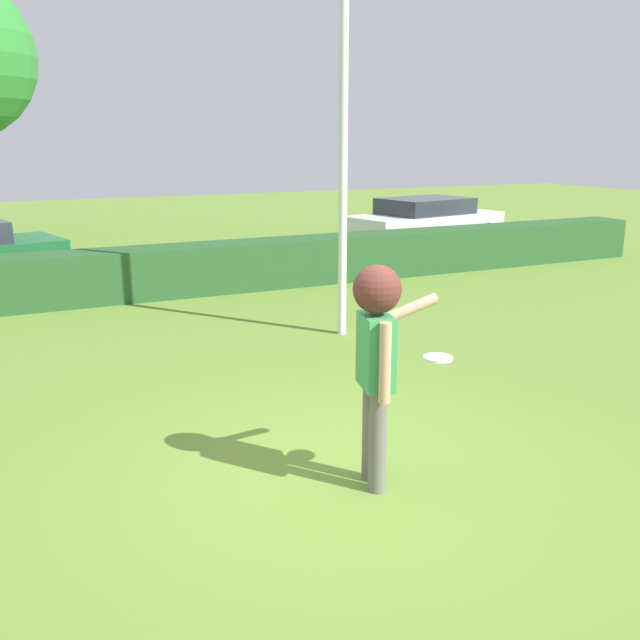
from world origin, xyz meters
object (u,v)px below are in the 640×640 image
Objects in this scene: person at (377,345)px; frisbee at (438,358)px; parked_car_white at (425,220)px; lamppost at (344,75)px.

person is 7.79× the size of frisbee.
frisbee is 0.05× the size of parked_car_white.
frisbee is 13.25m from parked_car_white.
parked_car_white is at bearing 54.60° from person.
parked_car_white is (5.83, 6.63, -2.85)m from lamppost.
frisbee is 0.04× the size of lamppost.
parked_car_white is at bearing 48.69° from lamppost.
person is 0.28× the size of lamppost.
lamppost is 9.28m from parked_car_white.
person reaches higher than parked_car_white.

